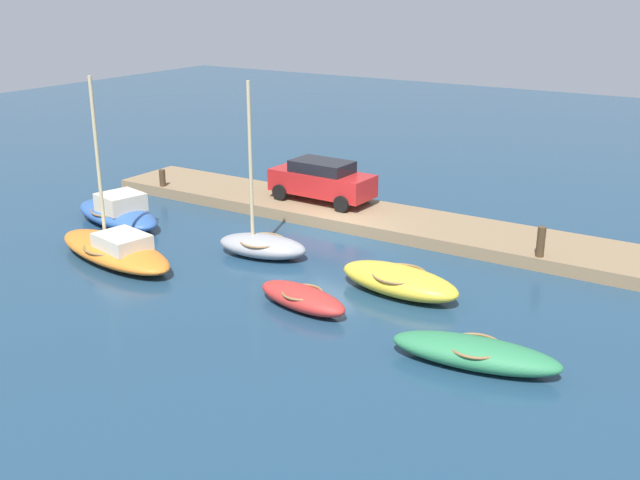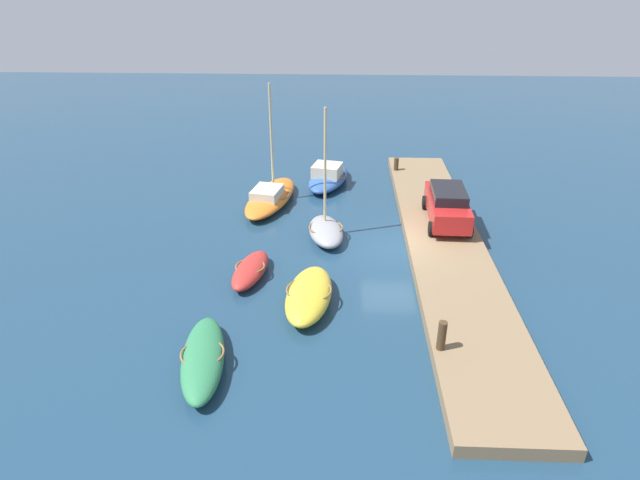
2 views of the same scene
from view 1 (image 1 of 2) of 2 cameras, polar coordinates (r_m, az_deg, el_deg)
The scene contains 11 objects.
ground_plane at distance 27.39m, azimuth 0.67°, elevation 0.23°, with size 84.00×84.00×0.00m, color navy.
dock_platform at distance 29.16m, azimuth 2.98°, elevation 1.84°, with size 22.38×3.23×0.44m, color #846B4C.
rowboat_yellow at distance 22.45m, azimuth 5.98°, elevation -3.06°, with size 4.02×1.96×0.83m.
sailboat_orange at distance 25.78m, azimuth -15.17°, elevation -0.64°, with size 5.85×2.95×6.01m.
rowboat_grey at distance 25.41m, azimuth -4.39°, elevation -0.31°, with size 3.33×1.98×5.83m.
dinghy_red at distance 21.39m, azimuth -1.34°, elevation -4.38°, with size 3.20×1.60×0.65m.
motorboat_blue at distance 29.68m, azimuth -14.98°, elevation 2.03°, with size 4.96×2.91×1.27m.
rowboat_green at distance 18.70m, azimuth 11.60°, elevation -8.32°, with size 4.26×1.89×0.71m.
mooring_post_west at distance 25.06m, azimuth 16.30°, elevation -0.13°, with size 0.27×0.27×0.99m, color #47331E.
mooring_post_mid_west at distance 33.14m, azimuth -11.79°, elevation 4.60°, with size 0.26×0.26×0.72m, color #47331E.
parked_car at distance 30.07m, azimuth 0.15°, elevation 4.54°, with size 4.27×2.00×1.64m.
Camera 1 is at (-13.58, 22.08, 8.83)m, focal length 42.47 mm.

